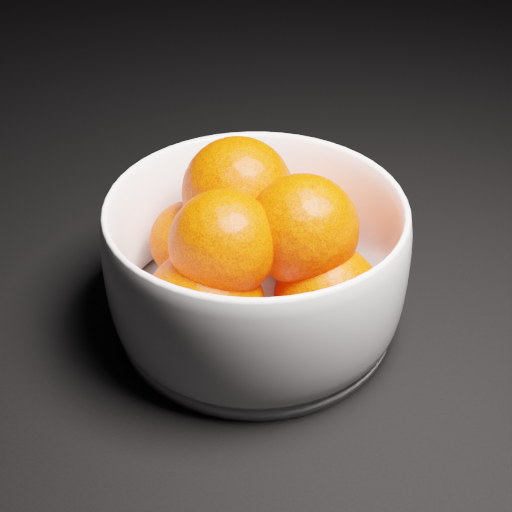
{
  "coord_description": "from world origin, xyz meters",
  "views": [
    {
      "loc": [
        0.28,
        -0.51,
        0.37
      ],
      "look_at": [
        0.25,
        -0.09,
        0.06
      ],
      "focal_mm": 50.0,
      "sensor_mm": 36.0,
      "label": 1
    }
  ],
  "objects": [
    {
      "name": "bowl",
      "position": [
        0.25,
        -0.09,
        0.05
      ],
      "size": [
        0.22,
        0.22,
        0.11
      ],
      "rotation": [
        0.0,
        0.0,
        -0.33
      ],
      "color": "white",
      "rests_on": "ground"
    },
    {
      "name": "orange_pile",
      "position": [
        0.25,
        -0.09,
        0.07
      ],
      "size": [
        0.18,
        0.19,
        0.13
      ],
      "color": "#F33000",
      "rests_on": "bowl"
    }
  ]
}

